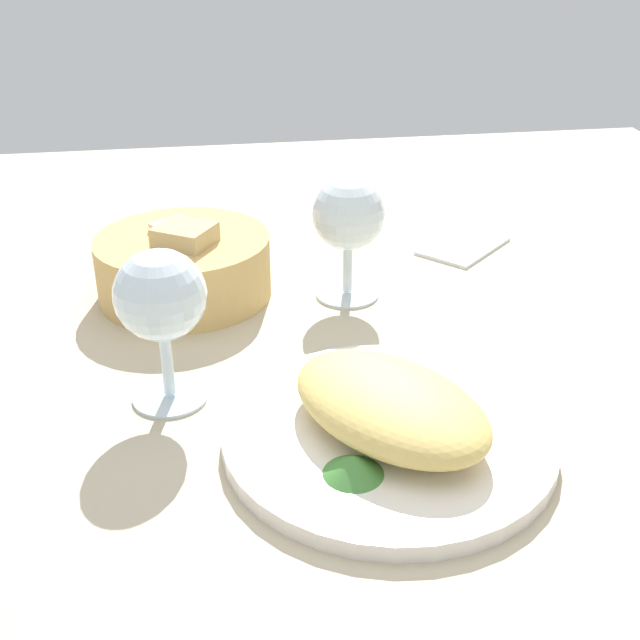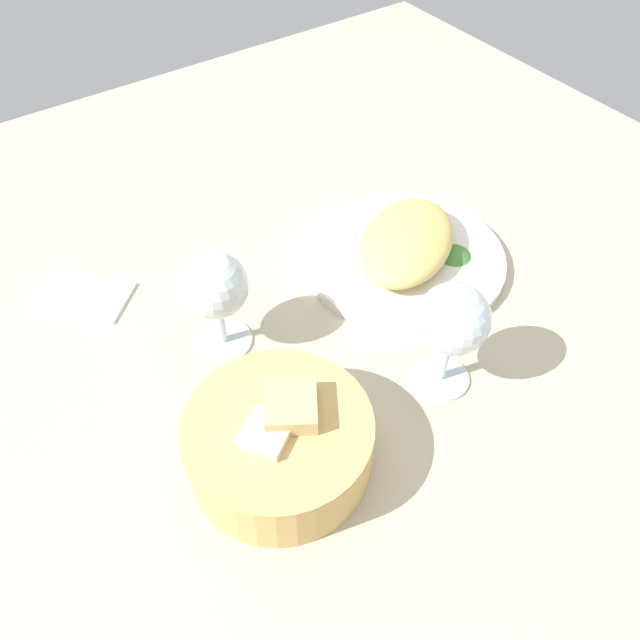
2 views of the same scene
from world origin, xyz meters
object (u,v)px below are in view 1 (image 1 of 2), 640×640
(wine_glass_far, at_px, (161,302))
(folded_napkin, at_px, (463,244))
(plate, at_px, (389,435))
(wine_glass_near, at_px, (348,219))
(bread_basket, at_px, (184,265))

(wine_glass_far, xyz_separation_m, folded_napkin, (0.28, -0.35, -0.09))
(plate, relative_size, wine_glass_near, 2.01)
(plate, distance_m, wine_glass_far, 0.21)
(wine_glass_near, xyz_separation_m, folded_napkin, (0.11, -0.16, -0.08))
(plate, bearing_deg, folded_napkin, -25.70)
(bread_basket, bearing_deg, wine_glass_near, -99.64)
(wine_glass_near, distance_m, folded_napkin, 0.21)
(wine_glass_near, bearing_deg, wine_glass_far, 132.81)
(plate, xyz_separation_m, wine_glass_far, (0.09, 0.17, 0.09))
(wine_glass_far, relative_size, folded_napkin, 1.24)
(wine_glass_far, bearing_deg, bread_basket, -4.34)
(bread_basket, height_order, wine_glass_far, wine_glass_far)
(wine_glass_near, height_order, wine_glass_far, wine_glass_far)
(bread_basket, bearing_deg, wine_glass_far, 175.66)
(plate, xyz_separation_m, wine_glass_near, (0.26, -0.02, 0.08))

